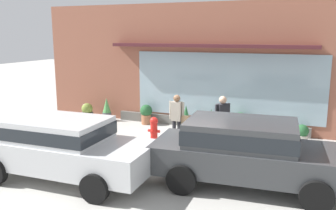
{
  "coord_description": "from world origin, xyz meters",
  "views": [
    {
      "loc": [
        3.59,
        -9.75,
        3.51
      ],
      "look_at": [
        -0.87,
        1.2,
        1.14
      ],
      "focal_mm": 38.44,
      "sensor_mm": 36.0,
      "label": 1
    }
  ],
  "objects_px": {
    "potted_plant_doorstep": "(87,112)",
    "potted_plant_window_right": "(107,110)",
    "potted_plant_trailing_edge": "(146,114)",
    "pedestrian_passerby": "(222,119)",
    "potted_plant_corner_tall": "(211,121)",
    "pedestrian_with_handbag": "(177,116)",
    "potted_plant_near_hydrant": "(186,119)",
    "parked_car_silver": "(62,145)",
    "fire_hydrant": "(154,130)",
    "potted_plant_window_center": "(240,122)",
    "parked_car_dark_gray": "(246,149)",
    "potted_plant_low_front": "(302,133)"
  },
  "relations": [
    {
      "from": "fire_hydrant",
      "to": "pedestrian_with_handbag",
      "type": "height_order",
      "value": "pedestrian_with_handbag"
    },
    {
      "from": "potted_plant_corner_tall",
      "to": "potted_plant_near_hydrant",
      "type": "xyz_separation_m",
      "value": [
        -0.86,
        -0.32,
        0.07
      ]
    },
    {
      "from": "potted_plant_doorstep",
      "to": "fire_hydrant",
      "type": "bearing_deg",
      "value": -24.57
    },
    {
      "from": "parked_car_dark_gray",
      "to": "parked_car_silver",
      "type": "height_order",
      "value": "parked_car_dark_gray"
    },
    {
      "from": "pedestrian_passerby",
      "to": "parked_car_silver",
      "type": "bearing_deg",
      "value": -176.71
    },
    {
      "from": "parked_car_silver",
      "to": "potted_plant_low_front",
      "type": "height_order",
      "value": "parked_car_silver"
    },
    {
      "from": "potted_plant_low_front",
      "to": "fire_hydrant",
      "type": "bearing_deg",
      "value": -157.06
    },
    {
      "from": "potted_plant_window_right",
      "to": "potted_plant_doorstep",
      "type": "relative_size",
      "value": 1.31
    },
    {
      "from": "potted_plant_low_front",
      "to": "potted_plant_doorstep",
      "type": "bearing_deg",
      "value": -178.83
    },
    {
      "from": "potted_plant_trailing_edge",
      "to": "potted_plant_window_right",
      "type": "relative_size",
      "value": 0.83
    },
    {
      "from": "parked_car_dark_gray",
      "to": "potted_plant_trailing_edge",
      "type": "xyz_separation_m",
      "value": [
        -4.66,
        4.38,
        -0.47
      ]
    },
    {
      "from": "potted_plant_trailing_edge",
      "to": "pedestrian_passerby",
      "type": "bearing_deg",
      "value": -30.85
    },
    {
      "from": "parked_car_dark_gray",
      "to": "potted_plant_low_front",
      "type": "relative_size",
      "value": 7.92
    },
    {
      "from": "parked_car_dark_gray",
      "to": "parked_car_silver",
      "type": "relative_size",
      "value": 1.04
    },
    {
      "from": "parked_car_dark_gray",
      "to": "potted_plant_low_front",
      "type": "distance_m",
      "value": 4.38
    },
    {
      "from": "potted_plant_near_hydrant",
      "to": "potted_plant_window_center",
      "type": "xyz_separation_m",
      "value": [
        1.91,
        0.36,
        -0.04
      ]
    },
    {
      "from": "parked_car_silver",
      "to": "potted_plant_corner_tall",
      "type": "distance_m",
      "value": 6.02
    },
    {
      "from": "potted_plant_trailing_edge",
      "to": "potted_plant_corner_tall",
      "type": "bearing_deg",
      "value": -1.08
    },
    {
      "from": "fire_hydrant",
      "to": "pedestrian_passerby",
      "type": "height_order",
      "value": "pedestrian_passerby"
    },
    {
      "from": "pedestrian_passerby",
      "to": "potted_plant_corner_tall",
      "type": "height_order",
      "value": "pedestrian_passerby"
    },
    {
      "from": "parked_car_dark_gray",
      "to": "potted_plant_corner_tall",
      "type": "distance_m",
      "value": 4.81
    },
    {
      "from": "pedestrian_passerby",
      "to": "potted_plant_window_center",
      "type": "distance_m",
      "value": 2.19
    },
    {
      "from": "potted_plant_corner_tall",
      "to": "potted_plant_doorstep",
      "type": "relative_size",
      "value": 1.15
    },
    {
      "from": "potted_plant_window_right",
      "to": "potted_plant_near_hydrant",
      "type": "height_order",
      "value": "potted_plant_near_hydrant"
    },
    {
      "from": "potted_plant_window_right",
      "to": "potted_plant_corner_tall",
      "type": "bearing_deg",
      "value": 0.44
    },
    {
      "from": "potted_plant_trailing_edge",
      "to": "potted_plant_window_right",
      "type": "bearing_deg",
      "value": -177.26
    },
    {
      "from": "fire_hydrant",
      "to": "potted_plant_corner_tall",
      "type": "xyz_separation_m",
      "value": [
        1.36,
        2.03,
        -0.04
      ]
    },
    {
      "from": "pedestrian_with_handbag",
      "to": "potted_plant_corner_tall",
      "type": "bearing_deg",
      "value": 77.19
    },
    {
      "from": "parked_car_silver",
      "to": "potted_plant_window_right",
      "type": "xyz_separation_m",
      "value": [
        -2.17,
        5.55,
        -0.42
      ]
    },
    {
      "from": "parked_car_dark_gray",
      "to": "parked_car_silver",
      "type": "xyz_separation_m",
      "value": [
        -4.22,
        -1.25,
        -0.03
      ]
    },
    {
      "from": "parked_car_silver",
      "to": "potted_plant_near_hydrant",
      "type": "distance_m",
      "value": 5.45
    },
    {
      "from": "parked_car_silver",
      "to": "potted_plant_doorstep",
      "type": "relative_size",
      "value": 6.21
    },
    {
      "from": "fire_hydrant",
      "to": "pedestrian_with_handbag",
      "type": "relative_size",
      "value": 0.52
    },
    {
      "from": "parked_car_dark_gray",
      "to": "fire_hydrant",
      "type": "bearing_deg",
      "value": 141.28
    },
    {
      "from": "potted_plant_near_hydrant",
      "to": "potted_plant_window_right",
      "type": "bearing_deg",
      "value": 175.38
    },
    {
      "from": "potted_plant_corner_tall",
      "to": "potted_plant_doorstep",
      "type": "height_order",
      "value": "potted_plant_corner_tall"
    },
    {
      "from": "potted_plant_doorstep",
      "to": "potted_plant_window_right",
      "type": "bearing_deg",
      "value": 19.77
    },
    {
      "from": "parked_car_silver",
      "to": "potted_plant_window_center",
      "type": "relative_size",
      "value": 5.71
    },
    {
      "from": "potted_plant_window_right",
      "to": "potted_plant_corner_tall",
      "type": "relative_size",
      "value": 1.14
    },
    {
      "from": "fire_hydrant",
      "to": "potted_plant_doorstep",
      "type": "height_order",
      "value": "fire_hydrant"
    },
    {
      "from": "pedestrian_passerby",
      "to": "fire_hydrant",
      "type": "bearing_deg",
      "value": 133.96
    },
    {
      "from": "potted_plant_window_right",
      "to": "potted_plant_window_center",
      "type": "xyz_separation_m",
      "value": [
        5.43,
        0.08,
        -0.03
      ]
    },
    {
      "from": "potted_plant_near_hydrant",
      "to": "potted_plant_trailing_edge",
      "type": "bearing_deg",
      "value": 168.33
    },
    {
      "from": "fire_hydrant",
      "to": "potted_plant_window_center",
      "type": "height_order",
      "value": "fire_hydrant"
    },
    {
      "from": "parked_car_dark_gray",
      "to": "potted_plant_window_right",
      "type": "height_order",
      "value": "parked_car_dark_gray"
    },
    {
      "from": "potted_plant_low_front",
      "to": "potted_plant_window_center",
      "type": "xyz_separation_m",
      "value": [
        -2.06,
        0.18,
        0.12
      ]
    },
    {
      "from": "parked_car_dark_gray",
      "to": "potted_plant_near_hydrant",
      "type": "height_order",
      "value": "parked_car_dark_gray"
    },
    {
      "from": "fire_hydrant",
      "to": "potted_plant_near_hydrant",
      "type": "xyz_separation_m",
      "value": [
        0.5,
        1.72,
        0.03
      ]
    },
    {
      "from": "pedestrian_with_handbag",
      "to": "potted_plant_near_hydrant",
      "type": "distance_m",
      "value": 1.81
    },
    {
      "from": "parked_car_dark_gray",
      "to": "potted_plant_trailing_edge",
      "type": "relative_size",
      "value": 5.93
    }
  ]
}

